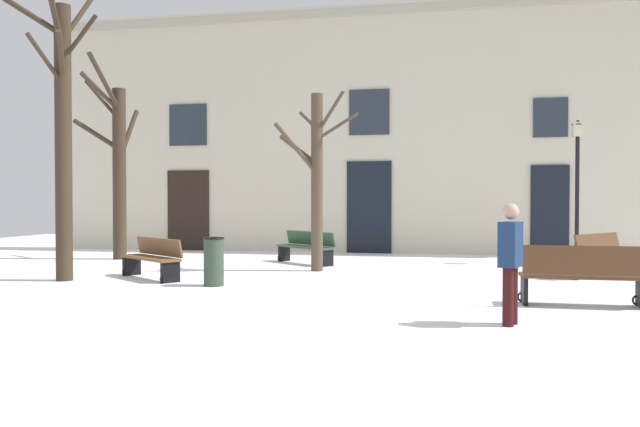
% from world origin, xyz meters
% --- Properties ---
extents(ground_plane, '(32.07, 32.07, 0.00)m').
position_xyz_m(ground_plane, '(0.00, 0.00, 0.00)').
color(ground_plane, white).
extents(building_facade, '(20.05, 0.60, 7.58)m').
position_xyz_m(building_facade, '(-0.01, 8.65, 3.84)').
color(building_facade, beige).
rests_on(building_facade, ground).
extents(tree_left_of_center, '(1.39, 2.49, 5.34)m').
position_xyz_m(tree_left_of_center, '(-6.28, 5.22, 2.60)').
color(tree_left_of_center, '#382B1E').
rests_on(tree_left_of_center, ground).
extents(tree_near_facade, '(1.91, 1.44, 4.04)m').
position_xyz_m(tree_near_facade, '(-0.43, 3.48, 2.15)').
color(tree_near_facade, '#4C3D2D').
rests_on(tree_near_facade, ground).
extents(tree_center, '(1.96, 2.21, 6.03)m').
position_xyz_m(tree_center, '(-5.04, 0.85, 3.02)').
color(tree_center, '#382B1E').
rests_on(tree_center, ground).
extents(streetlamp, '(0.30, 0.30, 3.63)m').
position_xyz_m(streetlamp, '(5.72, 6.10, 2.22)').
color(streetlamp, black).
rests_on(streetlamp, ground).
extents(litter_bin, '(0.40, 0.40, 0.91)m').
position_xyz_m(litter_bin, '(-1.84, 0.72, 0.46)').
color(litter_bin, '#2D3D2D').
rests_on(litter_bin, ground).
extents(bench_near_center_tree, '(1.85, 0.53, 0.93)m').
position_xyz_m(bench_near_center_tree, '(4.43, -0.38, 0.47)').
color(bench_near_center_tree, '#51331E').
rests_on(bench_near_center_tree, ground).
extents(bench_near_lamp, '(1.71, 1.49, 0.82)m').
position_xyz_m(bench_near_lamp, '(-0.99, 5.04, 0.44)').
color(bench_near_lamp, '#2D4C33').
rests_on(bench_near_lamp, ground).
extents(bench_far_corner, '(1.52, 1.66, 0.92)m').
position_xyz_m(bench_far_corner, '(5.45, 3.55, 0.47)').
color(bench_far_corner, '#51331E').
rests_on(bench_far_corner, ground).
extents(bench_by_litter_bin, '(1.71, 1.43, 0.83)m').
position_xyz_m(bench_by_litter_bin, '(-3.45, 1.50, 0.43)').
color(bench_by_litter_bin, brown).
rests_on(bench_by_litter_bin, ground).
extents(person_crossing_plaza, '(0.35, 0.44, 1.56)m').
position_xyz_m(person_crossing_plaza, '(3.18, -2.01, 0.85)').
color(person_crossing_plaza, '#350F0F').
rests_on(person_crossing_plaza, ground).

